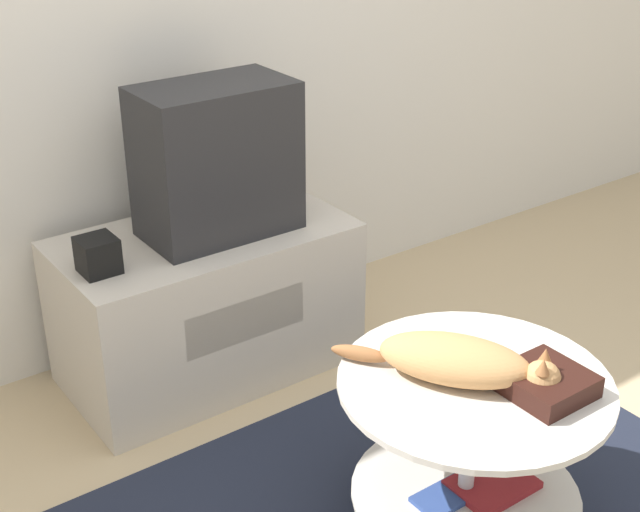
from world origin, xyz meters
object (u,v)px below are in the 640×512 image
(tv, at_px, (217,160))
(cat, at_px, (460,361))
(dvd_box, at_px, (546,383))
(speaker, at_px, (98,255))

(tv, distance_m, cat, 1.14)
(dvd_box, relative_size, cat, 0.39)
(tv, height_order, dvd_box, tv)
(tv, relative_size, speaker, 4.44)
(speaker, height_order, cat, speaker)
(dvd_box, bearing_deg, cat, 129.28)
(dvd_box, bearing_deg, tv, 98.90)
(dvd_box, bearing_deg, speaker, 118.35)
(cat, bearing_deg, dvd_box, 3.69)
(tv, height_order, speaker, tv)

